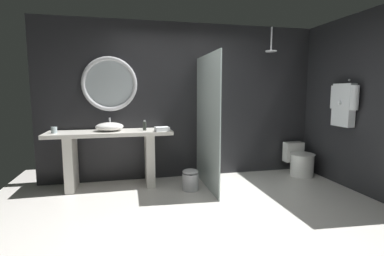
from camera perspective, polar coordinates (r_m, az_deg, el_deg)
name	(u,v)px	position (r m, az deg, el deg)	size (l,w,h in m)	color
ground_plane	(219,223)	(3.41, 5.45, -18.32)	(5.76, 5.76, 0.00)	silver
back_wall_panel	(185,101)	(4.92, -1.32, 5.31)	(4.80, 0.10, 2.60)	#232326
side_wall_right	(353,103)	(4.96, 29.43, 4.38)	(0.10, 2.47, 2.60)	#232326
vanity_counter	(111,151)	(4.57, -15.83, -4.37)	(1.86, 0.55, 0.87)	silver
vessel_sink	(109,127)	(4.51, -16.14, 0.25)	(0.42, 0.34, 0.19)	white
tumbler_cup	(54,130)	(4.58, -25.80, -0.36)	(0.08, 0.08, 0.09)	silver
soap_dispenser	(145,126)	(4.48, -9.44, 0.44)	(0.05, 0.05, 0.16)	#282D28
round_wall_mirror	(110,84)	(4.74, -16.11, 8.43)	(0.86, 0.07, 0.86)	silver
shower_glass_panel	(207,122)	(4.33, 3.06, 1.14)	(0.02, 1.26, 2.02)	silver
rain_shower_head	(271,48)	(4.96, 15.49, 15.09)	(0.18, 0.18, 0.39)	silver
hanging_bathrobe	(344,103)	(4.89, 28.00, 4.41)	(0.20, 0.52, 0.71)	silver
toilet	(300,161)	(5.45, 20.70, -6.19)	(0.41, 0.59, 0.55)	white
waste_bin	(190,179)	(4.35, -0.34, -10.22)	(0.24, 0.24, 0.32)	silver
folded_hand_towel	(162,129)	(4.36, -5.98, -0.19)	(0.21, 0.15, 0.06)	white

